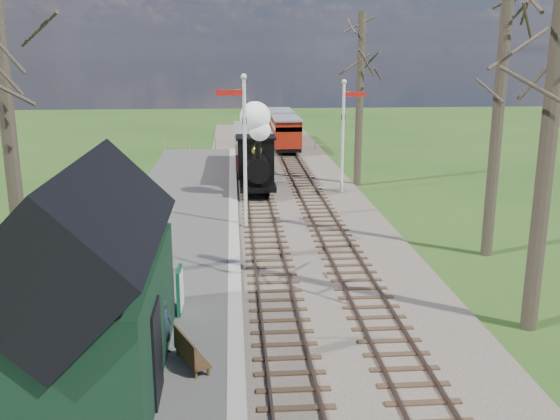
{
  "coord_description": "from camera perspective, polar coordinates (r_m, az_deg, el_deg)",
  "views": [
    {
      "loc": [
        -1.19,
        -8.58,
        7.11
      ],
      "look_at": [
        0.45,
        12.75,
        1.6
      ],
      "focal_mm": 40.0,
      "sensor_mm": 36.0,
      "label": 1
    }
  ],
  "objects": [
    {
      "name": "ballast_bed",
      "position": [
        31.49,
        0.25,
        1.48
      ],
      "size": [
        8.0,
        60.0,
        0.1
      ],
      "primitive_type": "cube",
      "color": "brown",
      "rests_on": "ground"
    },
    {
      "name": "red_carriage_a",
      "position": [
        44.33,
        0.55,
        7.04
      ],
      "size": [
        1.91,
        4.73,
        2.01
      ],
      "color": "black",
      "rests_on": "ground"
    },
    {
      "name": "track_far",
      "position": [
        31.6,
        2.6,
        1.61
      ],
      "size": [
        1.6,
        60.0,
        0.15
      ],
      "color": "brown",
      "rests_on": "ground"
    },
    {
      "name": "bench",
      "position": [
        14.45,
        -8.38,
        -12.68
      ],
      "size": [
        0.9,
        1.39,
        0.77
      ],
      "color": "#442D18",
      "rests_on": "platform"
    },
    {
      "name": "fence_line",
      "position": [
        45.09,
        -2.47,
        6.06
      ],
      "size": [
        12.6,
        0.08,
        1.0
      ],
      "color": "slate",
      "rests_on": "ground"
    },
    {
      "name": "coping_strip",
      "position": [
        23.64,
        -4.23,
        -2.83
      ],
      "size": [
        0.4,
        44.0,
        0.21
      ],
      "primitive_type": "cube",
      "color": "#B2AD9E",
      "rests_on": "ground"
    },
    {
      "name": "sign_board",
      "position": [
        17.17,
        -9.12,
        -7.25
      ],
      "size": [
        0.13,
        0.85,
        1.24
      ],
      "color": "#104B2E",
      "rests_on": "platform"
    },
    {
      "name": "platform",
      "position": [
        23.76,
        -9.79,
        -2.94
      ],
      "size": [
        5.0,
        44.0,
        0.2
      ],
      "primitive_type": "cube",
      "color": "#474442",
      "rests_on": "ground"
    },
    {
      "name": "locomotive",
      "position": [
        31.12,
        -2.18,
        5.19
      ],
      "size": [
        1.84,
        4.29,
        4.6
      ],
      "color": "black",
      "rests_on": "ground"
    },
    {
      "name": "red_carriage_b",
      "position": [
        49.77,
        -0.0,
        7.86
      ],
      "size": [
        1.91,
        4.73,
        2.01
      ],
      "color": "black",
      "rests_on": "ground"
    },
    {
      "name": "semaphore_near",
      "position": [
        24.83,
        -3.41,
        6.34
      ],
      "size": [
        1.22,
        0.24,
        6.22
      ],
      "color": "silver",
      "rests_on": "ground"
    },
    {
      "name": "semaphore_far",
      "position": [
        31.31,
        5.92,
        7.47
      ],
      "size": [
        1.22,
        0.24,
        5.72
      ],
      "color": "silver",
      "rests_on": "ground"
    },
    {
      "name": "station_shed",
      "position": [
        13.83,
        -17.21,
        -6.73
      ],
      "size": [
        3.25,
        6.3,
        4.78
      ],
      "color": "black",
      "rests_on": "platform"
    },
    {
      "name": "bare_trees",
      "position": [
        18.95,
        3.31,
        8.66
      ],
      "size": [
        15.51,
        22.39,
        12.0
      ],
      "color": "#382D23",
      "rests_on": "ground"
    },
    {
      "name": "person",
      "position": [
        14.91,
        -10.51,
        -10.44
      ],
      "size": [
        0.42,
        0.56,
        1.4
      ],
      "primitive_type": "imported",
      "rotation": [
        0.0,
        0.0,
        1.4
      ],
      "color": "black",
      "rests_on": "platform"
    },
    {
      "name": "distant_hills",
      "position": [
        76.64,
        -2.26,
        -3.28
      ],
      "size": [
        114.4,
        48.0,
        22.02
      ],
      "color": "#385B23",
      "rests_on": "ground"
    },
    {
      "name": "track_near",
      "position": [
        31.4,
        -2.12,
        1.53
      ],
      "size": [
        1.6,
        60.0,
        0.15
      ],
      "color": "brown",
      "rests_on": "ground"
    },
    {
      "name": "coach",
      "position": [
        37.2,
        -2.53,
        5.83
      ],
      "size": [
        2.14,
        7.35,
        2.26
      ],
      "color": "black",
      "rests_on": "ground"
    }
  ]
}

